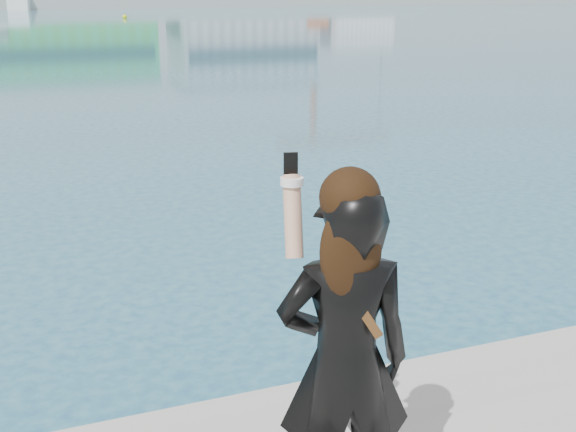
# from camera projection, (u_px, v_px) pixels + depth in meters

# --- Properties ---
(far_quay) EXTENTS (320.00, 40.00, 2.00)m
(far_quay) POSITION_uv_depth(u_px,v_px,m) (6.00, 0.00, 119.17)
(far_quay) COLOR #9E9E99
(far_quay) RESTS_ON ground
(buoy_near) EXTENTS (0.50, 0.50, 0.50)m
(buoy_near) POSITION_uv_depth(u_px,v_px,m) (125.00, 18.00, 75.86)
(buoy_near) COLOR yellow
(buoy_near) RESTS_ON ground
(woman) EXTENTS (0.69, 0.54, 1.76)m
(woman) POSITION_uv_depth(u_px,v_px,m) (345.00, 353.00, 3.19)
(woman) COLOR black
(woman) RESTS_ON near_quay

